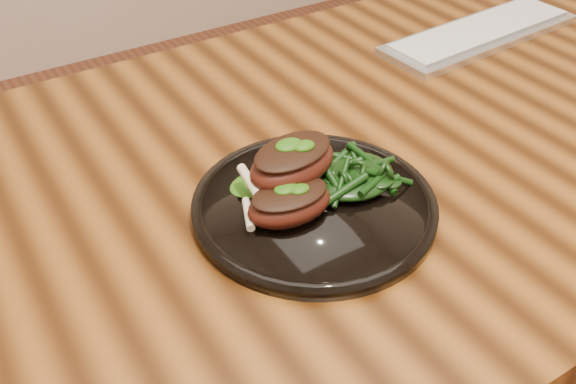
% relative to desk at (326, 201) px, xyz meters
% --- Properties ---
extents(desk, '(1.60, 0.80, 0.75)m').
position_rel_desk_xyz_m(desk, '(0.00, 0.00, 0.00)').
color(desk, '#331806').
rests_on(desk, ground).
extents(plate, '(0.29, 0.29, 0.02)m').
position_rel_desk_xyz_m(plate, '(-0.08, -0.09, 0.09)').
color(plate, black).
rests_on(plate, desk).
extents(lamb_chop_front, '(0.11, 0.08, 0.04)m').
position_rel_desk_xyz_m(lamb_chop_front, '(-0.13, -0.10, 0.12)').
color(lamb_chop_front, '#45150D').
rests_on(lamb_chop_front, plate).
extents(lamb_chop_back, '(0.13, 0.09, 0.05)m').
position_rel_desk_xyz_m(lamb_chop_back, '(-0.10, -0.06, 0.14)').
color(lamb_chop_back, '#45150D').
rests_on(lamb_chop_back, plate).
extents(herb_smear, '(0.08, 0.05, 0.01)m').
position_rel_desk_xyz_m(herb_smear, '(-0.12, -0.03, 0.10)').
color(herb_smear, '#184607').
rests_on(herb_smear, plate).
extents(greens_heap, '(0.11, 0.10, 0.04)m').
position_rel_desk_xyz_m(greens_heap, '(-0.03, -0.09, 0.12)').
color(greens_heap, black).
rests_on(greens_heap, plate).
extents(keyboard, '(0.40, 0.14, 0.02)m').
position_rel_desk_xyz_m(keyboard, '(0.43, 0.15, 0.09)').
color(keyboard, silver).
rests_on(keyboard, desk).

